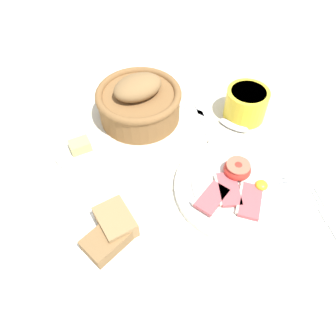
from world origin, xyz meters
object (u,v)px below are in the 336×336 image
at_px(bread_plate, 116,229).
at_px(teaspoon_near_cup, 223,121).
at_px(butter_dish, 81,150).
at_px(breakfast_plate, 237,186).
at_px(teaspoon_by_saucer, 212,141).
at_px(bread_basket, 139,101).
at_px(sugar_cup, 246,103).

xyz_separation_m(bread_plate, teaspoon_near_cup, (0.27, 0.21, -0.01)).
bearing_deg(teaspoon_near_cup, butter_dish, -131.26).
relative_size(breakfast_plate, bread_plate, 1.22).
bearing_deg(teaspoon_by_saucer, butter_dish, -95.83).
bearing_deg(butter_dish, teaspoon_by_saucer, -9.49).
height_order(bread_plate, bread_basket, bread_basket).
height_order(breakfast_plate, sugar_cup, sugar_cup).
distance_m(butter_dish, teaspoon_near_cup, 0.31).
bearing_deg(teaspoon_by_saucer, teaspoon_near_cup, 143.20).
distance_m(bread_basket, butter_dish, 0.16).
distance_m(sugar_cup, teaspoon_by_saucer, 0.12).
bearing_deg(bread_plate, breakfast_plate, 7.68).
relative_size(breakfast_plate, sugar_cup, 2.54).
xyz_separation_m(bread_basket, teaspoon_near_cup, (0.17, -0.07, -0.04)).
height_order(bread_plate, sugar_cup, sugar_cup).
bearing_deg(teaspoon_near_cup, teaspoon_by_saucer, -83.04).
height_order(breakfast_plate, teaspoon_by_saucer, breakfast_plate).
relative_size(breakfast_plate, teaspoon_near_cup, 1.51).
height_order(sugar_cup, bread_basket, bread_basket).
bearing_deg(sugar_cup, butter_dish, -177.48).
relative_size(sugar_cup, teaspoon_by_saucer, 0.48).
height_order(bread_plate, teaspoon_by_saucer, bread_plate).
distance_m(breakfast_plate, teaspoon_by_saucer, 0.12).
xyz_separation_m(teaspoon_by_saucer, teaspoon_near_cup, (0.04, 0.05, 0.00)).
distance_m(breakfast_plate, teaspoon_near_cup, 0.18).
bearing_deg(butter_dish, bread_basket, 28.15).
height_order(breakfast_plate, teaspoon_near_cup, breakfast_plate).
height_order(breakfast_plate, bread_basket, bread_basket).
bearing_deg(butter_dish, teaspoon_near_cup, 1.31).
height_order(butter_dish, teaspoon_by_saucer, butter_dish).
height_order(teaspoon_by_saucer, teaspoon_near_cup, same).
height_order(sugar_cup, teaspoon_near_cup, sugar_cup).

